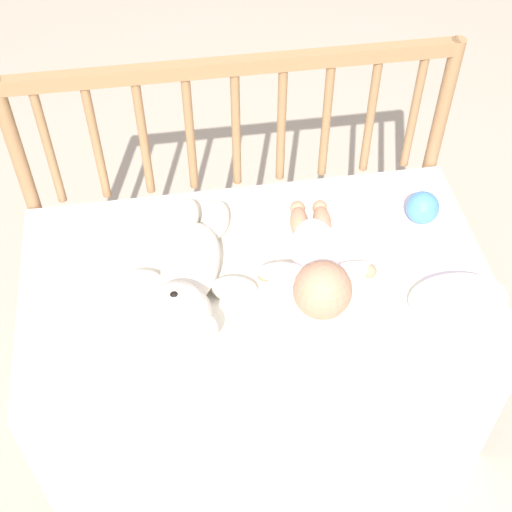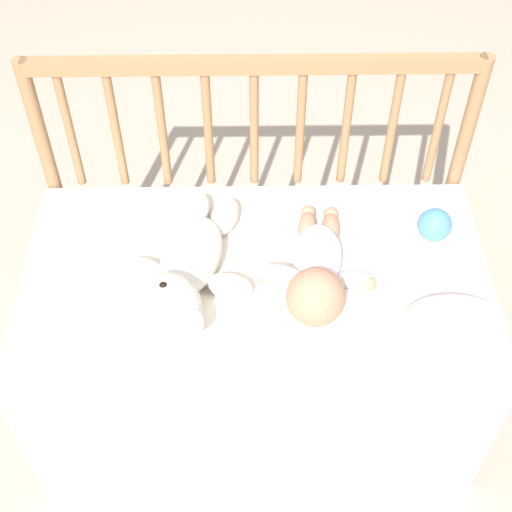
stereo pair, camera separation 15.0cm
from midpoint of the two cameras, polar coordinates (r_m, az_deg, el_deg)
The scene contains 8 objects.
ground_plane at distance 2.05m, azimuth -2.11°, elevation -10.34°, with size 12.00×12.00×0.00m, color tan.
crib_mattress at distance 1.85m, azimuth -2.31°, elevation -6.47°, with size 1.09×0.61×0.48m.
crib_rail at distance 1.81m, azimuth -3.97°, elevation 8.50°, with size 1.09×0.04×0.85m.
blanket at distance 1.66m, azimuth -3.57°, elevation -1.44°, with size 0.81×0.54×0.01m.
teddy_bear at distance 1.58m, azimuth -8.38°, elevation -2.34°, with size 0.32×0.47×0.15m.
baby at distance 1.61m, azimuth 2.34°, elevation -0.89°, with size 0.29×0.39×0.13m.
small_pillow at distance 1.62m, azimuth 13.35°, elevation -3.46°, with size 0.23×0.14×0.06m.
toy_ball at distance 1.78m, azimuth 10.85°, elevation 3.70°, with size 0.08×0.08×0.08m.
Camera 1 is at (-0.16, -1.05, 1.75)m, focal length 50.00 mm.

